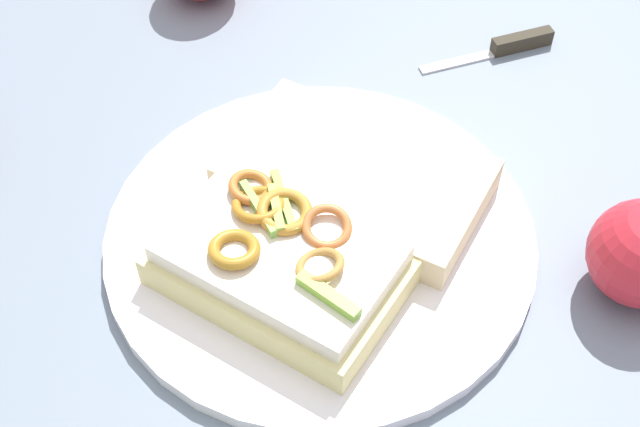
{
  "coord_description": "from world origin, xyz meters",
  "views": [
    {
      "loc": [
        0.05,
        -0.36,
        0.47
      ],
      "look_at": [
        0.0,
        0.0,
        0.03
      ],
      "focal_mm": 49.35,
      "sensor_mm": 36.0,
      "label": 1
    }
  ],
  "objects_px": {
    "knife": "(506,46)",
    "plate": "(320,238)",
    "bread_slice_side": "(356,177)",
    "sandwich": "(281,261)"
  },
  "relations": [
    {
      "from": "knife",
      "to": "plate",
      "type": "bearing_deg",
      "value": 33.38
    },
    {
      "from": "bread_slice_side",
      "to": "knife",
      "type": "height_order",
      "value": "bread_slice_side"
    },
    {
      "from": "plate",
      "to": "sandwich",
      "type": "relative_size",
      "value": 1.62
    },
    {
      "from": "sandwich",
      "to": "bread_slice_side",
      "type": "height_order",
      "value": "sandwich"
    },
    {
      "from": "plate",
      "to": "sandwich",
      "type": "distance_m",
      "value": 0.05
    },
    {
      "from": "sandwich",
      "to": "bread_slice_side",
      "type": "bearing_deg",
      "value": -90.46
    },
    {
      "from": "bread_slice_side",
      "to": "plate",
      "type": "bearing_deg",
      "value": 86.25
    },
    {
      "from": "plate",
      "to": "bread_slice_side",
      "type": "distance_m",
      "value": 0.05
    },
    {
      "from": "sandwich",
      "to": "knife",
      "type": "xyz_separation_m",
      "value": [
        0.14,
        0.26,
        -0.02
      ]
    },
    {
      "from": "plate",
      "to": "knife",
      "type": "xyz_separation_m",
      "value": [
        0.12,
        0.22,
        0.0
      ]
    }
  ]
}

